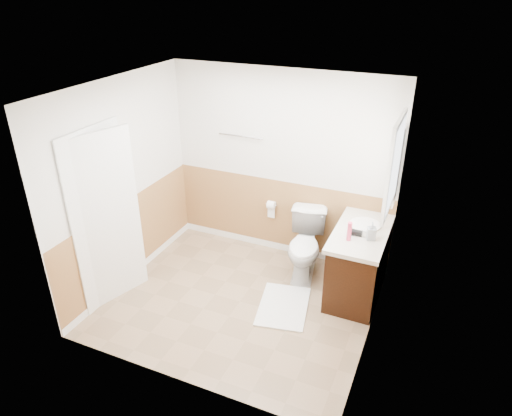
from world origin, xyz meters
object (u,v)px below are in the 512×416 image
at_px(bath_mat, 283,306).
at_px(soap_dispenser, 372,231).
at_px(toilet, 305,246).
at_px(vanity_cabinet, 358,264).
at_px(lotion_bottle, 349,231).

relative_size(bath_mat, soap_dispenser, 3.85).
bearing_deg(bath_mat, toilet, 90.00).
height_order(toilet, soap_dispenser, soap_dispenser).
relative_size(toilet, bath_mat, 1.01).
bearing_deg(toilet, bath_mat, -101.07).
height_order(toilet, vanity_cabinet, toilet).
relative_size(bath_mat, lotion_bottle, 3.64).
xyz_separation_m(bath_mat, lotion_bottle, (0.61, 0.37, 0.95)).
distance_m(bath_mat, soap_dispenser, 1.34).
relative_size(toilet, soap_dispenser, 3.90).
bearing_deg(bath_mat, soap_dispenser, 30.52).
bearing_deg(bath_mat, vanity_cabinet, 41.42).
bearing_deg(toilet, vanity_cabinet, -22.55).
height_order(bath_mat, soap_dispenser, soap_dispenser).
distance_m(toilet, vanity_cabinet, 0.72).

